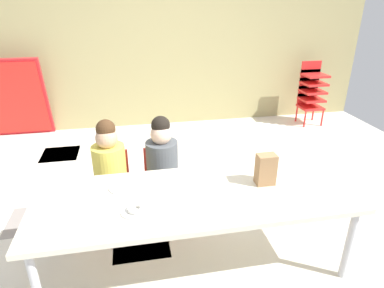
# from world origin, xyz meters

# --- Properties ---
(ground_plane) EXTENTS (6.18, 4.48, 0.02)m
(ground_plane) POSITION_xyz_m (-0.01, 0.00, -0.01)
(ground_plane) COLOR silver
(back_wall) EXTENTS (6.18, 0.10, 2.77)m
(back_wall) POSITION_xyz_m (0.00, 2.24, 1.38)
(back_wall) COLOR tan
(back_wall) RESTS_ON ground_plane
(craft_table) EXTENTS (2.10, 0.76, 0.58)m
(craft_table) POSITION_xyz_m (-0.07, -0.74, 0.54)
(craft_table) COLOR beige
(craft_table) RESTS_ON ground_plane
(seated_child_near_camera) EXTENTS (0.32, 0.31, 0.92)m
(seated_child_near_camera) POSITION_xyz_m (-0.65, -0.13, 0.55)
(seated_child_near_camera) COLOR red
(seated_child_near_camera) RESTS_ON ground_plane
(seated_child_middle_seat) EXTENTS (0.32, 0.32, 0.92)m
(seated_child_middle_seat) POSITION_xyz_m (-0.23, -0.13, 0.55)
(seated_child_middle_seat) COLOR red
(seated_child_middle_seat) RESTS_ON ground_plane
(kid_chair_red_stack) EXTENTS (0.32, 0.30, 0.92)m
(kid_chair_red_stack) POSITION_xyz_m (2.20, 1.81, 0.52)
(kid_chair_red_stack) COLOR red
(kid_chair_red_stack) RESTS_ON ground_plane
(folded_activity_table) EXTENTS (0.90, 0.29, 1.09)m
(folded_activity_table) POSITION_xyz_m (-2.00, 2.04, 0.54)
(folded_activity_table) COLOR red
(folded_activity_table) RESTS_ON ground_plane
(paper_bag_brown) EXTENTS (0.13, 0.09, 0.22)m
(paper_bag_brown) POSITION_xyz_m (0.43, -0.70, 0.69)
(paper_bag_brown) COLOR #9E754C
(paper_bag_brown) RESTS_ON craft_table
(paper_plate_near_edge) EXTENTS (0.18, 0.18, 0.01)m
(paper_plate_near_edge) POSITION_xyz_m (-0.47, -0.86, 0.59)
(paper_plate_near_edge) COLOR white
(paper_plate_near_edge) RESTS_ON craft_table
(paper_plate_center_table) EXTENTS (0.18, 0.18, 0.01)m
(paper_plate_center_table) POSITION_xyz_m (-0.55, -0.57, 0.59)
(paper_plate_center_table) COLOR white
(paper_plate_center_table) RESTS_ON craft_table
(donut_powdered_on_plate) EXTENTS (0.10, 0.10, 0.03)m
(donut_powdered_on_plate) POSITION_xyz_m (-0.47, -0.86, 0.60)
(donut_powdered_on_plate) COLOR white
(donut_powdered_on_plate) RESTS_ON craft_table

